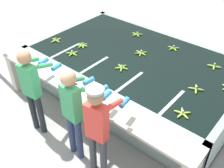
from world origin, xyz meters
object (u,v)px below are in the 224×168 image
(banana_bunch_floating_4, at_px, (141,53))
(knife_1, at_px, (78,85))
(banana_bunch_floating_5, at_px, (214,66))
(knife_0, at_px, (43,67))
(banana_bunch_floating_0, at_px, (137,34))
(banana_bunch_floating_1, at_px, (82,45))
(banana_bunch_floating_9, at_px, (173,48))
(banana_bunch_floating_8, at_px, (182,113))
(banana_bunch_floating_6, at_px, (122,68))
(worker_2, at_px, (98,125))
(worker_1, at_px, (74,107))
(banana_bunch_floating_2, at_px, (56,40))
(worker_0, at_px, (32,85))
(banana_bunch_floating_7, at_px, (196,89))
(banana_bunch_floating_10, at_px, (72,53))

(banana_bunch_floating_4, xyz_separation_m, knife_1, (-0.21, -1.64, -0.01))
(banana_bunch_floating_5, distance_m, knife_0, 3.38)
(banana_bunch_floating_0, bearing_deg, knife_1, -80.80)
(banana_bunch_floating_4, bearing_deg, banana_bunch_floating_1, -154.29)
(banana_bunch_floating_0, distance_m, banana_bunch_floating_9, 1.01)
(banana_bunch_floating_8, relative_size, knife_1, 0.80)
(banana_bunch_floating_4, bearing_deg, knife_1, -97.32)
(banana_bunch_floating_8, xyz_separation_m, banana_bunch_floating_9, (-1.15, 1.74, 0.00))
(banana_bunch_floating_8, distance_m, knife_0, 2.80)
(banana_bunch_floating_0, xyz_separation_m, banana_bunch_floating_6, (0.63, -1.37, 0.00))
(worker_2, height_order, banana_bunch_floating_1, worker_2)
(banana_bunch_floating_1, height_order, knife_0, banana_bunch_floating_1)
(worker_1, distance_m, banana_bunch_floating_2, 2.53)
(worker_0, xyz_separation_m, banana_bunch_floating_4, (0.69, 2.26, -0.10))
(banana_bunch_floating_7, bearing_deg, worker_0, -139.22)
(banana_bunch_floating_1, height_order, banana_bunch_floating_7, same)
(worker_2, relative_size, banana_bunch_floating_9, 6.28)
(banana_bunch_floating_1, xyz_separation_m, banana_bunch_floating_6, (1.24, -0.14, 0.00))
(worker_1, height_order, banana_bunch_floating_4, worker_1)
(worker_0, xyz_separation_m, banana_bunch_floating_10, (-0.41, 1.30, -0.10))
(banana_bunch_floating_5, bearing_deg, banana_bunch_floating_1, -157.41)
(worker_1, height_order, banana_bunch_floating_2, worker_1)
(worker_2, bearing_deg, banana_bunch_floating_10, 146.55)
(banana_bunch_floating_2, bearing_deg, banana_bunch_floating_1, 19.15)
(banana_bunch_floating_7, bearing_deg, worker_2, -109.21)
(worker_2, bearing_deg, banana_bunch_floating_4, 110.25)
(worker_2, height_order, banana_bunch_floating_0, worker_2)
(banana_bunch_floating_5, bearing_deg, banana_bunch_floating_6, -138.21)
(banana_bunch_floating_2, distance_m, banana_bunch_floating_8, 3.42)
(banana_bunch_floating_7, bearing_deg, knife_1, -143.39)
(banana_bunch_floating_6, bearing_deg, banana_bunch_floating_4, 93.45)
(banana_bunch_floating_5, relative_size, banana_bunch_floating_9, 1.01)
(banana_bunch_floating_0, bearing_deg, banana_bunch_floating_1, -116.38)
(worker_1, xyz_separation_m, banana_bunch_floating_7, (1.18, 1.80, -0.11))
(banana_bunch_floating_2, distance_m, banana_bunch_floating_7, 3.31)
(worker_0, height_order, worker_2, same)
(worker_1, bearing_deg, worker_0, -176.41)
(knife_1, bearing_deg, banana_bunch_floating_10, 142.53)
(banana_bunch_floating_2, xyz_separation_m, banana_bunch_floating_4, (1.83, 0.79, -0.00))
(worker_2, xyz_separation_m, knife_1, (-1.03, 0.59, -0.12))
(banana_bunch_floating_0, bearing_deg, banana_bunch_floating_9, -1.60)
(banana_bunch_floating_0, xyz_separation_m, banana_bunch_floating_2, (-1.24, -1.45, 0.00))
(worker_1, xyz_separation_m, banana_bunch_floating_10, (-1.38, 1.24, -0.11))
(banana_bunch_floating_5, height_order, banana_bunch_floating_9, same)
(banana_bunch_floating_0, relative_size, knife_1, 0.80)
(worker_2, relative_size, banana_bunch_floating_5, 6.23)
(banana_bunch_floating_6, xyz_separation_m, knife_1, (-0.25, -0.93, -0.01))
(banana_bunch_floating_10, bearing_deg, banana_bunch_floating_0, 72.22)
(banana_bunch_floating_0, xyz_separation_m, banana_bunch_floating_8, (2.16, -1.77, 0.00))
(banana_bunch_floating_2, relative_size, banana_bunch_floating_8, 1.02)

